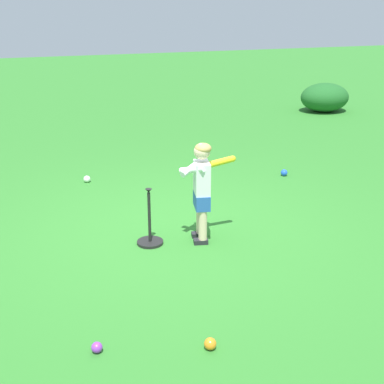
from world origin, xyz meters
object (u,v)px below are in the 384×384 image
object	(u,v)px
play_ball_behind_batter	(210,344)
batting_tee	(150,235)
play_ball_by_bucket	(97,347)
play_ball_far_right	(87,179)
child_batter	(202,183)
play_ball_center_lawn	(284,173)

from	to	relation	value
play_ball_behind_batter	batting_tee	xyz separation A→B (m)	(0.07, 1.89, 0.06)
play_ball_by_bucket	play_ball_behind_batter	bearing A→B (deg)	-17.36
play_ball_far_right	play_ball_by_bucket	world-z (taller)	play_ball_far_right
play_ball_far_right	play_ball_by_bucket	bearing A→B (deg)	-98.23
child_batter	play_ball_by_bucket	xyz separation A→B (m)	(-1.42, -1.54, -0.61)
batting_tee	play_ball_center_lawn	bearing A→B (deg)	31.82
play_ball_behind_batter	batting_tee	size ratio (longest dim) A/B	0.15
play_ball_by_bucket	play_ball_center_lawn	xyz separation A→B (m)	(3.34, 3.18, 0.01)
child_batter	batting_tee	size ratio (longest dim) A/B	1.74
play_ball_center_lawn	batting_tee	size ratio (longest dim) A/B	0.16
child_batter	play_ball_center_lawn	world-z (taller)	child_batter
play_ball_far_right	play_ball_behind_batter	distance (m)	4.14
play_ball_behind_batter	batting_tee	world-z (taller)	batting_tee
play_ball_far_right	play_ball_by_bucket	xyz separation A→B (m)	(-0.56, -3.88, -0.01)
play_ball_far_right	play_ball_behind_batter	xyz separation A→B (m)	(0.24, -4.13, -0.00)
play_ball_by_bucket	play_ball_center_lawn	bearing A→B (deg)	43.56
child_batter	play_ball_by_bucket	distance (m)	2.18
child_batter	batting_tee	distance (m)	0.78
child_batter	play_ball_center_lawn	distance (m)	2.60
child_batter	play_ball_by_bucket	bearing A→B (deg)	-132.57
play_ball_center_lawn	play_ball_behind_batter	bearing A→B (deg)	-126.57
play_ball_behind_batter	play_ball_by_bucket	xyz separation A→B (m)	(-0.80, 0.25, -0.00)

